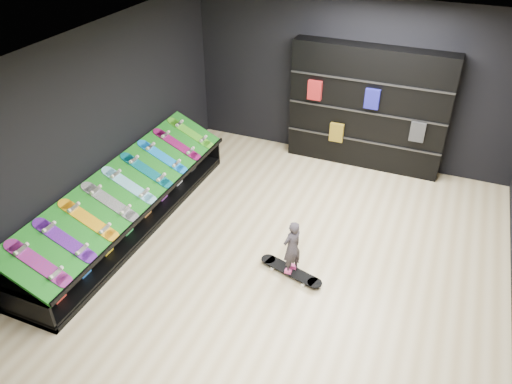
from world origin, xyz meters
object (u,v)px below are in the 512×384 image
at_px(back_shelving, 367,108).
at_px(child, 292,256).
at_px(display_rack, 130,211).
at_px(floor_skateboard, 291,272).

bearing_deg(back_shelving, child, -93.24).
height_order(display_rack, child, child).
distance_m(display_rack, back_shelving, 4.50).
distance_m(floor_skateboard, child, 0.29).
bearing_deg(child, display_rack, -64.30).
xyz_separation_m(back_shelving, child, (-0.20, -3.47, -0.79)).
relative_size(display_rack, back_shelving, 1.60).
height_order(display_rack, back_shelving, back_shelving).
xyz_separation_m(display_rack, floor_skateboard, (2.72, -0.15, -0.20)).
distance_m(back_shelving, floor_skateboard, 3.64).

